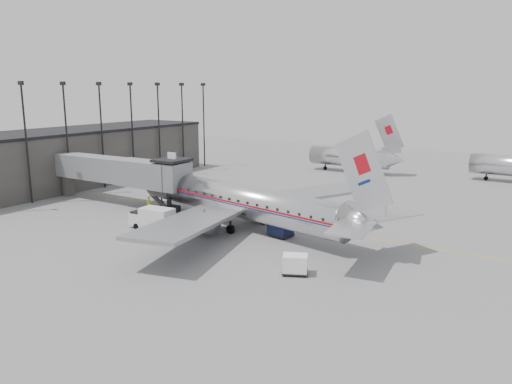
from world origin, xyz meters
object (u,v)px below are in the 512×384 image
airliner (239,201)px  ramp_worker (149,204)px  service_van (152,218)px  baggage_cart_navy (280,227)px  baggage_cart_white (295,264)px

airliner → ramp_worker: bearing=-169.0°
airliner → service_van: 9.23m
baggage_cart_navy → airliner: bearing=-177.7°
airliner → baggage_cart_navy: (5.43, -0.86, -1.85)m
airliner → ramp_worker: 13.30m
baggage_cart_navy → baggage_cart_white: size_ratio=1.04×
airliner → baggage_cart_white: 14.73m
baggage_cart_navy → baggage_cart_white: 10.20m
service_van → baggage_cart_navy: 13.49m
service_van → baggage_cart_navy: bearing=17.0°
service_van → baggage_cart_navy: service_van is taller
service_van → baggage_cart_white: 18.95m
baggage_cart_navy → ramp_worker: size_ratio=1.54×
airliner → service_van: bearing=-130.9°
baggage_cart_navy → ramp_worker: 18.62m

